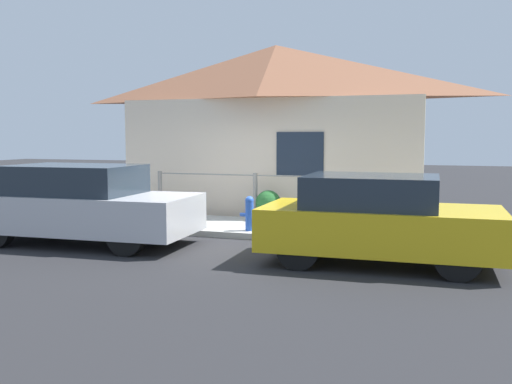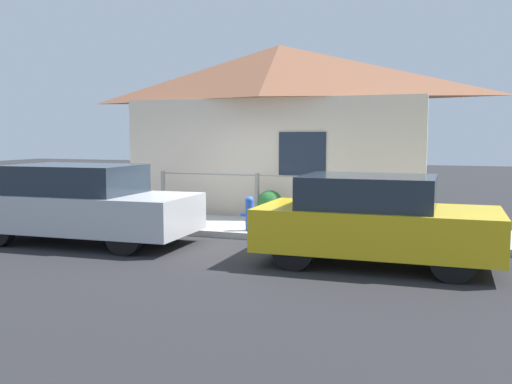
{
  "view_description": "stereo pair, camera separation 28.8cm",
  "coord_description": "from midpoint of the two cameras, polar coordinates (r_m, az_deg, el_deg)",
  "views": [
    {
      "loc": [
        4.03,
        -10.22,
        2.0
      ],
      "look_at": [
        0.56,
        0.3,
        0.9
      ],
      "focal_mm": 40.0,
      "sensor_mm": 36.0,
      "label": 1
    },
    {
      "loc": [
        4.3,
        -10.13,
        2.0
      ],
      "look_at": [
        0.56,
        0.3,
        0.9
      ],
      "focal_mm": 40.0,
      "sensor_mm": 36.0,
      "label": 2
    }
  ],
  "objects": [
    {
      "name": "potted_plant_near_hydrant",
      "position": [
        12.68,
        0.58,
        -1.15
      ],
      "size": [
        0.56,
        0.56,
        0.66
      ],
      "color": "slate",
      "rests_on": "sidewalk"
    },
    {
      "name": "car_left",
      "position": [
        11.07,
        -17.78,
        -1.18
      ],
      "size": [
        4.24,
        1.92,
        1.46
      ],
      "rotation": [
        0.0,
        0.0,
        0.04
      ],
      "color": "#B7B7BC",
      "rests_on": "ground_plane"
    },
    {
      "name": "fire_hydrant",
      "position": [
        11.27,
        -1.39,
        -2.07
      ],
      "size": [
        0.38,
        0.17,
        0.68
      ],
      "color": "blue",
      "rests_on": "sidewalk"
    },
    {
      "name": "fence",
      "position": [
        12.88,
        -0.72,
        -0.14
      ],
      "size": [
        4.9,
        0.1,
        1.03
      ],
      "color": "gray",
      "rests_on": "sidewalk"
    },
    {
      "name": "house",
      "position": [
        14.31,
        1.28,
        11.03
      ],
      "size": [
        7.65,
        2.23,
        4.22
      ],
      "color": "beige",
      "rests_on": "ground_plane"
    },
    {
      "name": "sidewalk",
      "position": [
        12.12,
        -2.09,
        -3.53
      ],
      "size": [
        24.0,
        2.09,
        0.12
      ],
      "color": "#9E9E99",
      "rests_on": "ground_plane"
    },
    {
      "name": "ground_plane",
      "position": [
        11.18,
        -3.96,
        -4.65
      ],
      "size": [
        60.0,
        60.0,
        0.0
      ],
      "primitive_type": "plane",
      "color": "#262628"
    },
    {
      "name": "car_right",
      "position": [
        9.04,
        11.21,
        -2.72
      ],
      "size": [
        3.66,
        1.81,
        1.39
      ],
      "rotation": [
        0.0,
        0.0,
        0.01
      ],
      "color": "gold",
      "rests_on": "ground_plane"
    }
  ]
}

